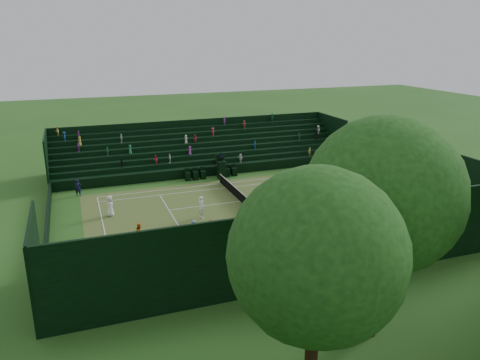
# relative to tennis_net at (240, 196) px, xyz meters

# --- Properties ---
(ground) EXTENTS (160.00, 160.00, 0.00)m
(ground) POSITION_rel_tennis_net_xyz_m (0.00, 0.00, -0.53)
(ground) COLOR #27551B
(ground) RESTS_ON ground
(court_surface) EXTENTS (12.97, 26.77, 0.01)m
(court_surface) POSITION_rel_tennis_net_xyz_m (0.00, 0.00, -0.52)
(court_surface) COLOR #346E24
(court_surface) RESTS_ON ground
(perimeter_wall_north) EXTENTS (17.17, 0.20, 1.00)m
(perimeter_wall_north) POSITION_rel_tennis_net_xyz_m (0.00, 15.88, -0.03)
(perimeter_wall_north) COLOR black
(perimeter_wall_north) RESTS_ON ground
(perimeter_wall_south) EXTENTS (17.17, 0.20, 1.00)m
(perimeter_wall_south) POSITION_rel_tennis_net_xyz_m (0.00, -15.88, -0.03)
(perimeter_wall_south) COLOR black
(perimeter_wall_south) RESTS_ON ground
(perimeter_wall_east) EXTENTS (0.20, 31.77, 1.00)m
(perimeter_wall_east) POSITION_rel_tennis_net_xyz_m (8.48, 0.00, -0.03)
(perimeter_wall_east) COLOR black
(perimeter_wall_east) RESTS_ON ground
(perimeter_wall_west) EXTENTS (0.20, 31.77, 1.00)m
(perimeter_wall_west) POSITION_rel_tennis_net_xyz_m (-8.48, 0.00, -0.03)
(perimeter_wall_west) COLOR black
(perimeter_wall_west) RESTS_ON ground
(north_grandstand) EXTENTS (6.60, 32.00, 4.90)m
(north_grandstand) POSITION_rel_tennis_net_xyz_m (12.66, 0.00, 1.02)
(north_grandstand) COLOR black
(north_grandstand) RESTS_ON ground
(south_grandstand) EXTENTS (6.60, 32.00, 4.90)m
(south_grandstand) POSITION_rel_tennis_net_xyz_m (-12.66, 0.00, 1.02)
(south_grandstand) COLOR black
(south_grandstand) RESTS_ON ground
(tennis_net) EXTENTS (11.67, 0.10, 1.06)m
(tennis_net) POSITION_rel_tennis_net_xyz_m (0.00, 0.00, 0.00)
(tennis_net) COLOR black
(tennis_net) RESTS_ON ground
(umpire_chair) EXTENTS (0.89, 0.89, 2.79)m
(umpire_chair) POSITION_rel_tennis_net_xyz_m (-7.11, 0.55, 0.67)
(umpire_chair) COLOR black
(umpire_chair) RESTS_ON ground
(courtside_chairs) EXTENTS (0.56, 5.53, 1.21)m
(courtside_chairs) POSITION_rel_tennis_net_xyz_m (-7.76, -0.33, -0.07)
(courtside_chairs) COLOR black
(courtside_chairs) RESTS_ON ground
(player_near_west) EXTENTS (0.87, 0.57, 1.76)m
(player_near_west) POSITION_rel_tennis_net_xyz_m (-0.30, -11.14, 0.35)
(player_near_west) COLOR white
(player_near_west) RESTS_ON ground
(player_near_east) EXTENTS (0.79, 0.64, 1.87)m
(player_near_east) POSITION_rel_tennis_net_xyz_m (2.64, -4.26, 0.41)
(player_near_east) COLOR white
(player_near_east) RESTS_ON ground
(player_far_west) EXTENTS (0.95, 0.75, 1.91)m
(player_far_west) POSITION_rel_tennis_net_xyz_m (-2.45, 11.05, 0.43)
(player_far_west) COLOR white
(player_far_west) RESTS_ON ground
(player_far_east) EXTENTS (1.14, 0.78, 1.62)m
(player_far_east) POSITION_rel_tennis_net_xyz_m (2.46, 2.29, 0.29)
(player_far_east) COLOR white
(player_far_east) RESTS_ON ground
(line_judge_north) EXTENTS (0.46, 0.68, 1.80)m
(line_judge_north) POSITION_rel_tennis_net_xyz_m (-6.60, 12.50, 0.37)
(line_judge_north) COLOR black
(line_judge_north) RESTS_ON ground
(line_judge_south) EXTENTS (0.43, 0.61, 1.58)m
(line_judge_south) POSITION_rel_tennis_net_xyz_m (-6.49, -13.44, 0.26)
(line_judge_south) COLOR black
(line_judge_south) RESTS_ON ground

